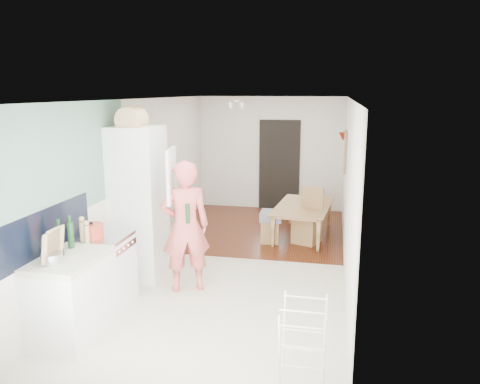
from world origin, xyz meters
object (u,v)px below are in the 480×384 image
(dining_table, at_px, (305,223))
(stool, at_px, (270,232))
(person, at_px, (185,215))
(drying_rack, at_px, (303,343))
(dining_chair, at_px, (307,216))

(dining_table, relative_size, stool, 3.50)
(person, distance_m, drying_rack, 2.51)
(person, relative_size, drying_rack, 2.62)
(dining_chair, bearing_deg, person, -101.05)
(drying_rack, bearing_deg, stool, 102.00)
(person, distance_m, dining_chair, 2.76)
(dining_table, bearing_deg, person, 157.90)
(dining_table, height_order, dining_chair, dining_chair)
(person, relative_size, dining_chair, 2.13)
(stool, bearing_deg, drying_rack, -77.82)
(dining_table, height_order, stool, dining_table)
(dining_chair, xyz_separation_m, stool, (-0.63, -0.11, -0.28))
(dining_table, relative_size, dining_chair, 1.46)
(drying_rack, bearing_deg, person, 133.36)
(dining_table, xyz_separation_m, stool, (-0.57, -0.48, -0.05))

